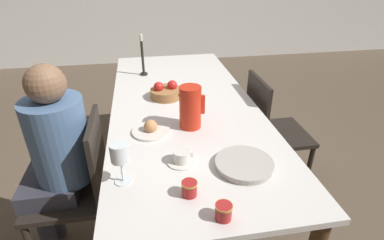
{
  "coord_description": "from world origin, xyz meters",
  "views": [
    {
      "loc": [
        -0.25,
        -1.76,
        1.59
      ],
      "look_at": [
        0.0,
        -0.33,
        0.8
      ],
      "focal_mm": 28.0,
      "sensor_mm": 36.0,
      "label": 1
    }
  ],
  "objects": [
    {
      "name": "person_seated",
      "position": [
        -0.74,
        -0.35,
        0.69
      ],
      "size": [
        0.39,
        0.41,
        1.17
      ],
      "rotation": [
        0.0,
        0.0,
        1.57
      ],
      "color": "#33333D",
      "rests_on": "ground_plane"
    },
    {
      "name": "dining_table",
      "position": [
        0.0,
        0.0,
        0.66
      ],
      "size": [
        0.92,
        2.17,
        0.75
      ],
      "color": "silver",
      "rests_on": "ground_plane"
    },
    {
      "name": "chair_opposite",
      "position": [
        0.65,
        0.02,
        0.47
      ],
      "size": [
        0.42,
        0.42,
        0.87
      ],
      "rotation": [
        0.0,
        0.0,
        -1.57
      ],
      "color": "black",
      "rests_on": "ground_plane"
    },
    {
      "name": "red_pitcher",
      "position": [
        -0.01,
        -0.31,
        0.87
      ],
      "size": [
        0.15,
        0.12,
        0.24
      ],
      "color": "red",
      "rests_on": "dining_table"
    },
    {
      "name": "jam_jar_red",
      "position": [
        -0.1,
        -0.85,
        0.78
      ],
      "size": [
        0.07,
        0.07,
        0.06
      ],
      "color": "#A81E1E",
      "rests_on": "dining_table"
    },
    {
      "name": "wine_glass_water",
      "position": [
        -0.37,
        -0.73,
        0.89
      ],
      "size": [
        0.08,
        0.08,
        0.19
      ],
      "color": "white",
      "rests_on": "dining_table"
    },
    {
      "name": "serving_tray",
      "position": [
        0.17,
        -0.72,
        0.76
      ],
      "size": [
        0.27,
        0.27,
        0.03
      ],
      "color": "#B7B2A8",
      "rests_on": "dining_table"
    },
    {
      "name": "jam_jar_amber",
      "position": [
        -0.0,
        -1.0,
        0.78
      ],
      "size": [
        0.07,
        0.07,
        0.06
      ],
      "color": "#A81E1E",
      "rests_on": "dining_table"
    },
    {
      "name": "ground_plane",
      "position": [
        0.0,
        0.0,
        0.0
      ],
      "size": [
        20.0,
        20.0,
        0.0
      ],
      "primitive_type": "plane",
      "color": "brown"
    },
    {
      "name": "candlestick_tall",
      "position": [
        -0.24,
        0.59,
        0.87
      ],
      "size": [
        0.06,
        0.06,
        0.33
      ],
      "color": "black",
      "rests_on": "dining_table"
    },
    {
      "name": "chair_person_side",
      "position": [
        -0.65,
        -0.38,
        0.47
      ],
      "size": [
        0.42,
        0.42,
        0.87
      ],
      "rotation": [
        0.0,
        0.0,
        1.57
      ],
      "color": "black",
      "rests_on": "ground_plane"
    },
    {
      "name": "teacup_near_person",
      "position": [
        -0.1,
        -0.63,
        0.77
      ],
      "size": [
        0.14,
        0.14,
        0.06
      ],
      "color": "silver",
      "rests_on": "dining_table"
    },
    {
      "name": "fruit_bowl",
      "position": [
        -0.1,
        0.12,
        0.79
      ],
      "size": [
        0.21,
        0.21,
        0.11
      ],
      "color": "#9E6B3D",
      "rests_on": "dining_table"
    },
    {
      "name": "bread_plate",
      "position": [
        -0.23,
        -0.33,
        0.77
      ],
      "size": [
        0.21,
        0.21,
        0.07
      ],
      "color": "silver",
      "rests_on": "dining_table"
    }
  ]
}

